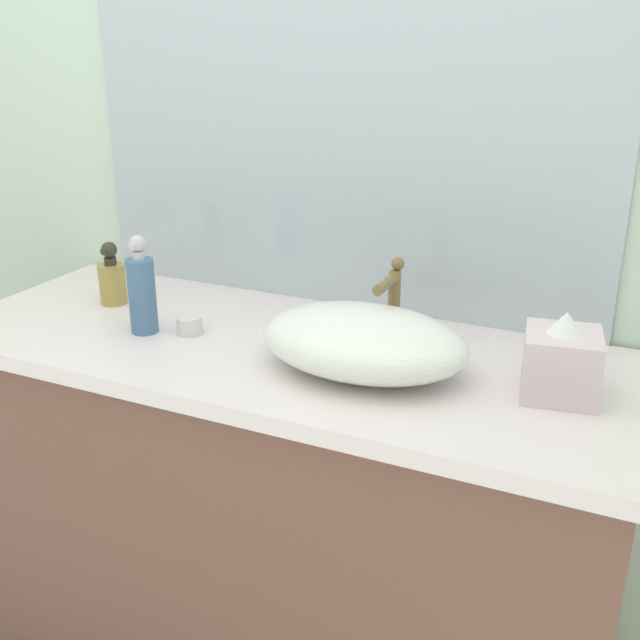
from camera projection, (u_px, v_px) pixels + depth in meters
bathroom_wall_rear at (314, 130)px, 1.79m from camera, size 6.00×0.06×2.60m
vanity_counter at (283, 519)px, 1.79m from camera, size 1.52×0.59×0.89m
wall_mirror_panel at (336, 105)px, 1.71m from camera, size 1.28×0.01×0.94m
sink_basin at (363, 341)px, 1.48m from camera, size 0.42×0.29×0.13m
faucet at (392, 295)px, 1.60m from camera, size 0.03×0.13×0.18m
soap_dispenser at (142, 291)px, 1.66m from camera, size 0.06×0.06×0.22m
lotion_bottle at (112, 279)px, 1.85m from camera, size 0.07×0.07×0.15m
tissue_box at (561, 361)px, 1.38m from camera, size 0.15×0.15×0.16m
candle_jar at (190, 325)px, 1.68m from camera, size 0.06×0.06×0.04m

